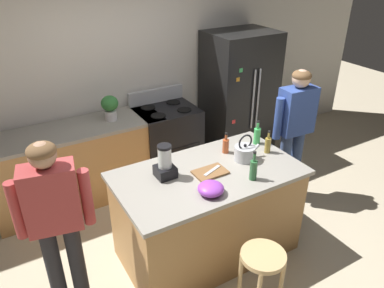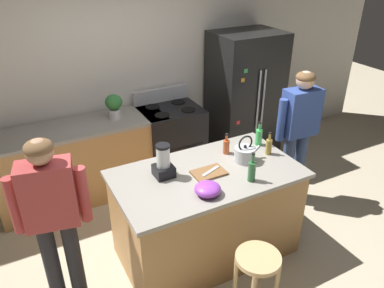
{
  "view_description": "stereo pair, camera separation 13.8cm",
  "coord_description": "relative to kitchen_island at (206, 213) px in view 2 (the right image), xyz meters",
  "views": [
    {
      "loc": [
        -1.59,
        -2.42,
        2.76
      ],
      "look_at": [
        0.0,
        0.3,
        1.09
      ],
      "focal_mm": 35.07,
      "sensor_mm": 36.0,
      "label": 1
    },
    {
      "loc": [
        -1.47,
        -2.49,
        2.76
      ],
      "look_at": [
        0.0,
        0.3,
        1.09
      ],
      "focal_mm": 35.07,
      "sensor_mm": 36.0,
      "label": 2
    }
  ],
  "objects": [
    {
      "name": "tea_kettle",
      "position": [
        0.42,
        0.01,
        0.55
      ],
      "size": [
        0.28,
        0.2,
        0.27
      ],
      "color": "#B7BABF",
      "rests_on": "kitchen_island"
    },
    {
      "name": "kitchen_island",
      "position": [
        0.0,
        0.0,
        0.0
      ],
      "size": [
        1.71,
        0.96,
        0.94
      ],
      "color": "#B7844C",
      "rests_on": "ground_plane"
    },
    {
      "name": "chef_knife",
      "position": [
        0.02,
        -0.03,
        0.49
      ],
      "size": [
        0.22,
        0.11,
        0.01
      ],
      "primitive_type": "cube",
      "rotation": [
        0.0,
        0.0,
        0.36
      ],
      "color": "#B7BABF",
      "rests_on": "cutting_board"
    },
    {
      "name": "bottle_olive_oil",
      "position": [
        0.27,
        -0.3,
        0.57
      ],
      "size": [
        0.07,
        0.07,
        0.28
      ],
      "color": "#2D6638",
      "rests_on": "kitchen_island"
    },
    {
      "name": "bar_stool",
      "position": [
        -0.01,
        -0.83,
        0.03
      ],
      "size": [
        0.36,
        0.36,
        0.64
      ],
      "color": "tan",
      "rests_on": "ground_plane"
    },
    {
      "name": "cutting_board",
      "position": [
        -0.0,
        -0.03,
        0.48
      ],
      "size": [
        0.3,
        0.2,
        0.02
      ],
      "primitive_type": "cube",
      "color": "brown",
      "rests_on": "kitchen_island"
    },
    {
      "name": "stove_range",
      "position": [
        0.33,
        1.52,
        0.01
      ],
      "size": [
        0.76,
        0.65,
        1.12
      ],
      "color": "black",
      "rests_on": "ground_plane"
    },
    {
      "name": "back_wall",
      "position": [
        0.0,
        1.95,
        0.88
      ],
      "size": [
        8.0,
        0.1,
        2.7
      ],
      "primitive_type": "cube",
      "color": "silver",
      "rests_on": "ground_plane"
    },
    {
      "name": "mixing_bowl",
      "position": [
        -0.17,
        -0.29,
        0.52
      ],
      "size": [
        0.22,
        0.22,
        0.1
      ],
      "primitive_type": "ellipsoid",
      "color": "purple",
      "rests_on": "kitchen_island"
    },
    {
      "name": "potted_plant",
      "position": [
        -0.37,
        1.55,
        0.64
      ],
      "size": [
        0.2,
        0.2,
        0.3
      ],
      "color": "silver",
      "rests_on": "back_counter_run"
    },
    {
      "name": "bottle_soda",
      "position": [
        0.73,
        0.22,
        0.56
      ],
      "size": [
        0.07,
        0.07,
        0.26
      ],
      "color": "#3FB259",
      "rests_on": "kitchen_island"
    },
    {
      "name": "person_by_sink_right",
      "position": [
        1.37,
        0.32,
        0.5
      ],
      "size": [
        0.59,
        0.25,
        1.61
      ],
      "color": "#384C7A",
      "rests_on": "ground_plane"
    },
    {
      "name": "ground_plane",
      "position": [
        0.0,
        0.0,
        -0.47
      ],
      "size": [
        14.0,
        14.0,
        0.0
      ],
      "primitive_type": "plane",
      "color": "beige"
    },
    {
      "name": "bottle_vinegar",
      "position": [
        0.7,
        0.02,
        0.56
      ],
      "size": [
        0.06,
        0.06,
        0.24
      ],
      "color": "olive",
      "rests_on": "kitchen_island"
    },
    {
      "name": "blender_appliance",
      "position": [
        -0.37,
        0.13,
        0.6
      ],
      "size": [
        0.17,
        0.17,
        0.31
      ],
      "color": "black",
      "rests_on": "kitchen_island"
    },
    {
      "name": "bottle_cooking_sauce",
      "position": [
        0.34,
        0.22,
        0.55
      ],
      "size": [
        0.06,
        0.06,
        0.22
      ],
      "color": "#B24C26",
      "rests_on": "kitchen_island"
    },
    {
      "name": "person_by_island_left",
      "position": [
        -1.35,
        0.08,
        0.47
      ],
      "size": [
        0.6,
        0.29,
        1.57
      ],
      "color": "#26262B",
      "rests_on": "ground_plane"
    },
    {
      "name": "refrigerator",
      "position": [
        1.45,
        1.5,
        0.42
      ],
      "size": [
        0.9,
        0.73,
        1.79
      ],
      "color": "black",
      "rests_on": "ground_plane"
    },
    {
      "name": "back_counter_run",
      "position": [
        -0.8,
        1.55,
        -0.0
      ],
      "size": [
        2.0,
        0.64,
        0.94
      ],
      "color": "#B7844C",
      "rests_on": "ground_plane"
    }
  ]
}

